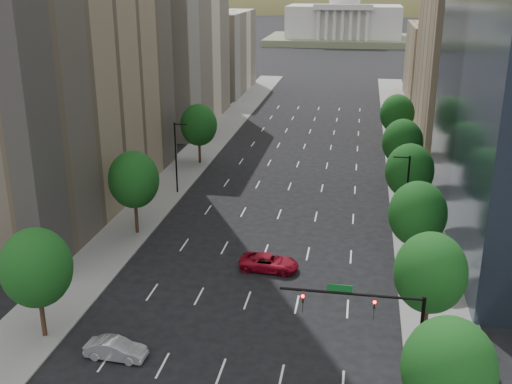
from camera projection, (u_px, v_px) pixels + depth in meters
The scene contains 22 objects.
sidewalk_left at pixel (149, 206), 72.77m from camera, with size 6.00×200.00×0.15m, color slate.
sidewalk_right at pixel (419, 222), 67.82m from camera, with size 6.00×200.00×0.15m, color slate.
midrise_cream_left at pixel (172, 25), 108.48m from camera, with size 14.00×30.00×35.00m, color beige.
filler_left at pixel (216, 52), 141.99m from camera, with size 14.00×26.00×18.00m, color beige.
parking_tan_right at pixel (469, 46), 98.55m from camera, with size 14.00×30.00×30.00m, color #8C7759.
filler_right at pixel (442, 63), 131.56m from camera, with size 14.00×26.00×16.00m, color #8C7759.
tree_right_0 at pixel (449, 369), 33.76m from camera, with size 5.20×5.20×8.39m.
tree_right_1 at pixel (430, 273), 43.87m from camera, with size 5.20×5.20×8.75m.
tree_right_2 at pixel (418, 214), 55.07m from camera, with size 5.20×5.20×8.61m.
tree_right_3 at pixel (409, 171), 66.13m from camera, with size 5.20×5.20×8.89m.
tree_right_4 at pixel (402, 142), 79.29m from camera, with size 5.20×5.20×8.46m.
tree_right_5 at pixel (397, 114), 94.08m from camera, with size 5.20×5.20×8.75m.
tree_left_0 at pixel (36, 268), 44.61m from camera, with size 5.20×5.20×8.75m.
tree_left_1 at pixel (134, 180), 63.14m from camera, with size 5.20×5.20×8.97m.
tree_left_2 at pixel (199, 125), 87.41m from camera, with size 5.20×5.20×8.68m.
streetlight_rn at pixel (406, 196), 61.92m from camera, with size 1.70×0.20×9.00m.
streetlight_ln at pixel (176, 156), 75.50m from camera, with size 1.70×0.20×9.00m.
traffic_signal at pixel (382, 319), 39.03m from camera, with size 9.12×0.40×7.38m.
capitol at pixel (344, 21), 243.87m from camera, with size 60.00×40.00×35.20m.
foothills at pixel (392, 47), 578.87m from camera, with size 720.00×413.00×263.00m.
car_silver at pixel (116, 349), 43.70m from camera, with size 1.53×4.39×1.45m, color #A3A4A8.
car_red_far at pixel (269, 262), 56.80m from camera, with size 2.51×5.45×1.51m, color maroon.
Camera 1 is at (8.46, -5.00, 25.72)m, focal length 43.39 mm.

